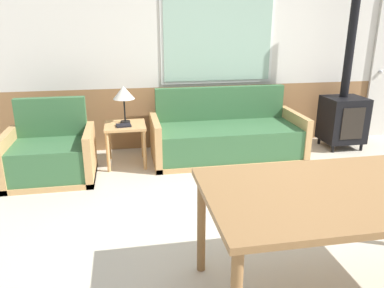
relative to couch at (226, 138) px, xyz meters
The scene contains 9 objects.
ground_plane 2.05m from the couch, 89.04° to the right, with size 16.00×16.00×0.00m, color beige.
wall_back 1.25m from the couch, 86.87° to the left, with size 7.20×0.09×2.70m.
couch is the anchor object (origin of this frame).
armchair 2.15m from the couch, behind, with size 0.94×0.73×0.88m.
side_table 1.30m from the couch, behind, with size 0.49×0.49×0.52m.
table_lamp 1.43m from the couch, behind, with size 0.26×0.26×0.45m.
book_stack 1.34m from the couch, behind, with size 0.19×0.16×0.02m.
dining_table 2.69m from the couch, 89.30° to the right, with size 1.78×0.95×0.77m.
wood_stove 1.72m from the couch, ahead, with size 0.53×0.48×2.31m.
Camera 1 is at (-1.31, -2.44, 1.73)m, focal length 35.00 mm.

